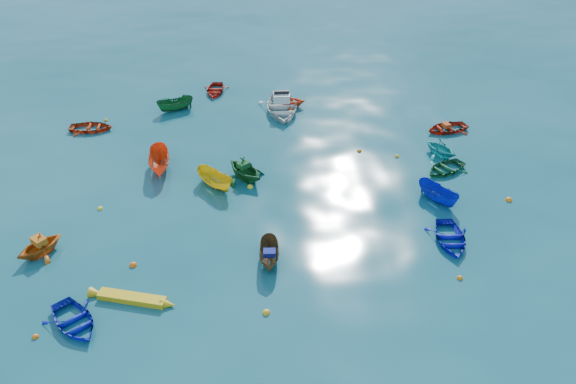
{
  "coord_description": "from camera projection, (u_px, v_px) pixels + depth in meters",
  "views": [
    {
      "loc": [
        -2.64,
        -21.96,
        18.76
      ],
      "look_at": [
        0.0,
        5.0,
        0.4
      ],
      "focal_mm": 35.0,
      "sensor_mm": 36.0,
      "label": 1
    }
  ],
  "objects": [
    {
      "name": "dinghy_green_n",
      "position": [
        245.0,
        178.0,
        34.68
      ],
      "size": [
        3.76,
        3.84,
        1.54
      ],
      "primitive_type": "imported",
      "rotation": [
        0.0,
        0.0,
        0.64
      ],
      "color": "#135522",
      "rests_on": "ground"
    },
    {
      "name": "buoy_ye_b",
      "position": [
        100.0,
        209.0,
        32.01
      ],
      "size": [
        0.31,
        0.31,
        0.31
      ],
      "primitive_type": "sphere",
      "color": "yellow",
      "rests_on": "ground"
    },
    {
      "name": "kayak_yellow",
      "position": [
        133.0,
        300.0,
        26.01
      ],
      "size": [
        3.93,
        1.7,
        0.4
      ],
      "primitive_type": null,
      "rotation": [
        0.0,
        0.0,
        1.28
      ],
      "color": "gold",
      "rests_on": "ground"
    },
    {
      "name": "buoy_or_a",
      "position": [
        36.0,
        337.0,
        24.19
      ],
      "size": [
        0.29,
        0.29,
        0.29
      ],
      "primitive_type": "sphere",
      "color": "orange",
      "rests_on": "ground"
    },
    {
      "name": "sampan_yellow_mid",
      "position": [
        216.0,
        186.0,
        33.94
      ],
      "size": [
        2.76,
        3.0,
        1.15
      ],
      "primitive_type": "imported",
      "rotation": [
        0.0,
        0.0,
        0.69
      ],
      "color": "gold",
      "rests_on": "ground"
    },
    {
      "name": "buoy_or_d",
      "position": [
        509.0,
        200.0,
        32.72
      ],
      "size": [
        0.39,
        0.39,
        0.39
      ],
      "primitive_type": "sphere",
      "color": "orange",
      "rests_on": "ground"
    },
    {
      "name": "dinghy_red_nw",
      "position": [
        92.0,
        130.0,
        39.97
      ],
      "size": [
        3.19,
        2.4,
        0.63
      ],
      "primitive_type": "imported",
      "rotation": [
        0.0,
        0.0,
        1.49
      ],
      "color": "#AB2F0E",
      "rests_on": "ground"
    },
    {
      "name": "dinghy_red_ne",
      "position": [
        446.0,
        131.0,
        39.9
      ],
      "size": [
        3.48,
        2.83,
        0.63
      ],
      "primitive_type": "imported",
      "rotation": [
        0.0,
        0.0,
        -1.34
      ],
      "color": "#A2200D",
      "rests_on": "ground"
    },
    {
      "name": "buoy_ye_e",
      "position": [
        397.0,
        157.0,
        36.87
      ],
      "size": [
        0.31,
        0.31,
        0.31
      ],
      "primitive_type": "sphere",
      "color": "gold",
      "rests_on": "ground"
    },
    {
      "name": "sampan_brown_mid",
      "position": [
        270.0,
        261.0,
        28.3
      ],
      "size": [
        1.19,
        2.71,
        1.02
      ],
      "primitive_type": "imported",
      "rotation": [
        0.0,
        0.0,
        -0.08
      ],
      "color": "#50391D",
      "rests_on": "ground"
    },
    {
      "name": "dinghy_orange_w",
      "position": [
        42.0,
        254.0,
        28.77
      ],
      "size": [
        3.22,
        3.23,
        1.29
      ],
      "primitive_type": "imported",
      "rotation": [
        0.0,
        0.0,
        -0.77
      ],
      "color": "#C65C12",
      "rests_on": "ground"
    },
    {
      "name": "buoy_ye_a",
      "position": [
        266.0,
        313.0,
        25.36
      ],
      "size": [
        0.36,
        0.36,
        0.36
      ],
      "primitive_type": "sphere",
      "color": "gold",
      "rests_on": "ground"
    },
    {
      "name": "dinghy_orange_far",
      "position": [
        289.0,
        107.0,
        43.13
      ],
      "size": [
        2.57,
        2.27,
        1.25
      ],
      "primitive_type": "imported",
      "rotation": [
        0.0,
        0.0,
        1.47
      ],
      "color": "#E94A15",
      "rests_on": "ground"
    },
    {
      "name": "buoy_or_b",
      "position": [
        460.0,
        278.0,
        27.24
      ],
      "size": [
        0.3,
        0.3,
        0.3
      ],
      "primitive_type": "sphere",
      "color": "orange",
      "rests_on": "ground"
    },
    {
      "name": "dinghy_cyan_se",
      "position": [
        439.0,
        155.0,
        37.06
      ],
      "size": [
        3.05,
        3.15,
        1.27
      ],
      "primitive_type": "imported",
      "rotation": [
        0.0,
        0.0,
        0.57
      ],
      "color": "teal",
      "rests_on": "ground"
    },
    {
      "name": "buoy_or_c",
      "position": [
        133.0,
        265.0,
        28.02
      ],
      "size": [
        0.37,
        0.37,
        0.37
      ],
      "primitive_type": "sphere",
      "color": "#FF5E0D",
      "rests_on": "ground"
    },
    {
      "name": "tarp_green_b",
      "position": [
        244.0,
        165.0,
        34.22
      ],
      "size": [
        0.87,
        0.84,
        0.34
      ],
      "primitive_type": "cube",
      "rotation": [
        0.0,
        0.0,
        0.64
      ],
      "color": "#134D20",
      "rests_on": "dinghy_green_n"
    },
    {
      "name": "tarp_orange_b",
      "position": [
        446.0,
        125.0,
        39.62
      ],
      "size": [
        0.55,
        0.65,
        0.28
      ],
      "primitive_type": "cube",
      "rotation": [
        0.0,
        0.0,
        -1.34
      ],
      "color": "#C44414",
      "rests_on": "dinghy_red_ne"
    },
    {
      "name": "buoy_or_e",
      "position": [
        359.0,
        151.0,
        37.45
      ],
      "size": [
        0.31,
        0.31,
        0.31
      ],
      "primitive_type": "sphere",
      "color": "orange",
      "rests_on": "ground"
    },
    {
      "name": "sampan_blue_far",
      "position": [
        437.0,
        201.0,
        32.71
      ],
      "size": [
        2.36,
        3.01,
        1.1
      ],
      "primitive_type": "imported",
      "rotation": [
        0.0,
        0.0,
        0.53
      ],
      "color": "#0D1DAD",
      "rests_on": "ground"
    },
    {
      "name": "sampan_green_far",
      "position": [
        176.0,
        110.0,
        42.62
      ],
      "size": [
        3.04,
        2.03,
        1.1
      ],
      "primitive_type": "imported",
      "rotation": [
        0.0,
        0.0,
        -1.2
      ],
      "color": "#124E23",
      "rests_on": "ground"
    },
    {
      "name": "ground",
      "position": [
        297.0,
        253.0,
        28.83
      ],
      "size": [
        160.0,
        160.0,
        0.0
      ],
      "primitive_type": "plane",
      "color": "#0B4650",
      "rests_on": "ground"
    },
    {
      "name": "buoy_ye_d",
      "position": [
        106.0,
        121.0,
        41.19
      ],
      "size": [
        0.31,
        0.31,
        0.31
      ],
      "primitive_type": "sphere",
      "color": "gold",
      "rests_on": "ground"
    },
    {
      "name": "tarp_blue_a",
      "position": [
        269.0,
        253.0,
        27.8
      ],
      "size": [
        0.64,
        0.51,
        0.3
      ],
      "primitive_type": "cube",
      "rotation": [
        0.0,
        0.0,
        -0.08
      ],
      "color": "navy",
      "rests_on": "sampan_brown_mid"
    },
    {
      "name": "dinghy_green_e",
      "position": [
        445.0,
        171.0,
        35.4
      ],
      "size": [
        3.54,
        3.21,
        0.6
      ],
      "primitive_type": "imported",
      "rotation": [
        0.0,
        0.0,
        -1.07
      ],
      "color": "#13522A",
      "rests_on": "ground"
    },
    {
      "name": "sampan_orange_n",
      "position": [
        161.0,
        169.0,
        35.59
      ],
      "size": [
        1.54,
        3.5,
        1.32
      ],
      "primitive_type": "imported",
      "rotation": [
        0.0,
        0.0,
        0.08
      ],
      "color": "#EC4716",
      "rests_on": "ground"
    },
    {
      "name": "dinghy_red_far",
      "position": [
        215.0,
        92.0,
        45.36
      ],
      "size": [
        2.44,
        3.14,
        0.6
      ],
      "primitive_type": "imported",
      "rotation": [
        0.0,
        0.0,
        -0.14
      ],
      "color": "#AE1A0E",
      "rests_on": "ground"
    },
    {
      "name": "buoy_ye_c",
      "position": [
        250.0,
        187.0,
        33.87
      ],
      "size": [
        0.35,
        0.35,
        0.35
      ],
      "primitive_type": "sphere",
      "color": "yellow",
      "rests_on": "ground"
    },
    {
      "name": "tarp_orange_a",
      "position": [
        39.0,
        241.0,
        28.34
      ],
      "size": [
        0.91,
        0.9,
        0.35
      ],
      "primitive_type": "cube",
      "rotation": [
        0.0,
        0.0,
        -0.77
      ],
      "color": "#CC6615",
      "rests_on": "dinghy_orange_w"
    },
    {
      "name": "dinghy_blue_se",
      "position": [
        450.0,
        242.0,
        29.57
      ],
      "size": [
        2.61,
        3.42,
        0.66
      ],
      "primitive_type": "imported",
      "rotation": [
        0.0,
        0.0,
        -0.1
      ],
      "color": "#0E0FB2",
      "rests_on": "ground"
    },
    {
      "name": "motorboat_white",
      "position": [
        282.0,
        112.0,
        42.4
      ],
      "size": [
        3.62,
        4.98,
        1.61
      ],
      "primitive_type": "imported",
      "rotation": [
        0.0,
        0.0,
        -0.03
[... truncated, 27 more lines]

